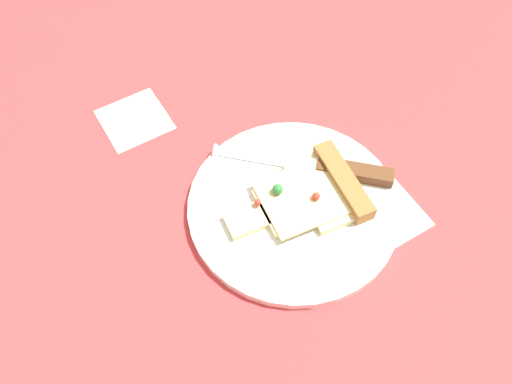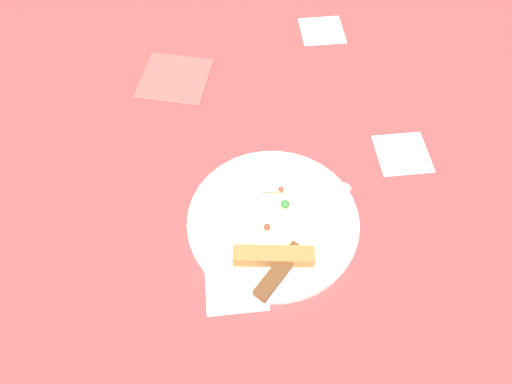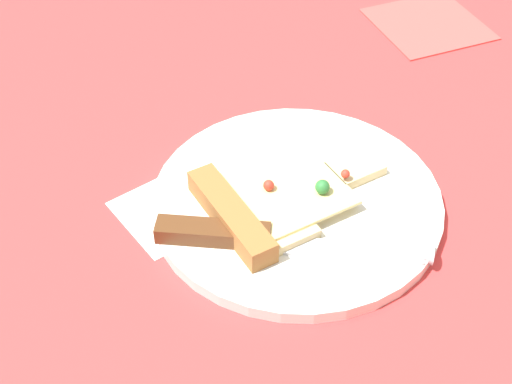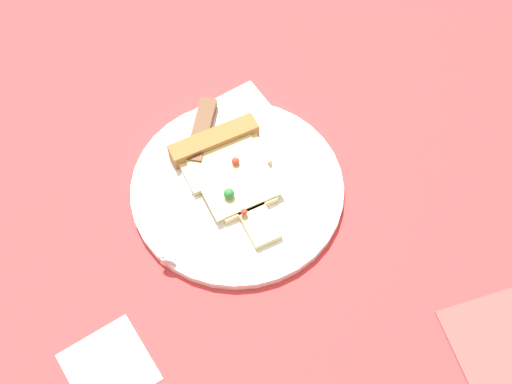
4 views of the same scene
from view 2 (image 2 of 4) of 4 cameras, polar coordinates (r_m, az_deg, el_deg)
ground_plane at (r=79.83cm, az=7.68°, el=-2.23°), size 157.82×157.82×3.00cm
plate at (r=75.74cm, az=2.05°, el=-3.45°), size 27.14×27.14×1.26cm
pizza_slice at (r=73.23cm, az=2.10°, el=-4.66°), size 18.21×12.29×2.65cm
knife at (r=72.21cm, az=4.89°, el=-6.82°), size 19.00×17.89×2.45cm
napkin at (r=97.81cm, az=-9.69°, el=13.28°), size 15.97×15.97×0.40cm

